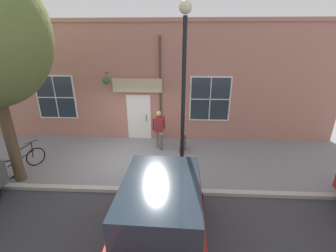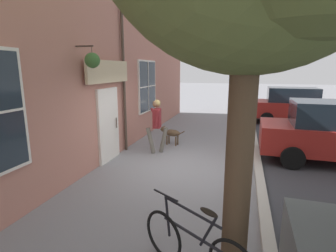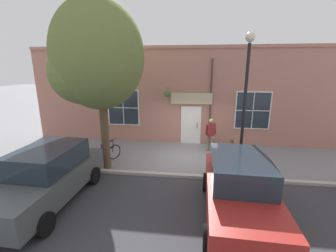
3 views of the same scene
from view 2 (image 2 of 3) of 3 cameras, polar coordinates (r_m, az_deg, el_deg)
ground_plane at (r=7.19m, az=2.87°, el=-9.08°), size 90.00×90.00×0.00m
storefront_facade at (r=7.57m, az=-14.85°, el=11.98°), size 0.95×18.00×5.27m
pedestrian_walking at (r=8.19m, az=-2.44°, el=1.05°), size 0.67×0.55×1.70m
dog_on_leash at (r=9.23m, az=0.61°, el=-1.48°), size 0.98×0.38×0.65m
leaning_bicycle at (r=3.73m, az=5.82°, el=-24.63°), size 1.60×0.77×1.00m
parked_car_far_end at (r=14.20m, az=25.87°, el=4.01°), size 4.35×2.03×1.75m
street_lamp at (r=8.59m, az=18.48°, el=16.98°), size 0.32×0.32×5.28m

